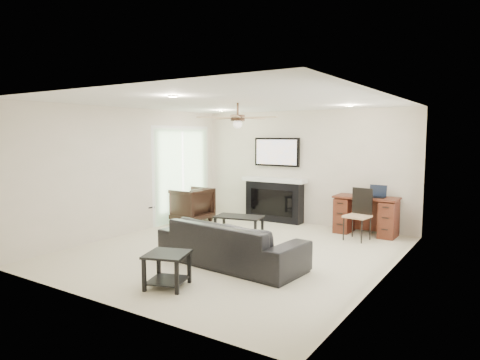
# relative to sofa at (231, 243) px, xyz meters

# --- Properties ---
(room_shell) EXTENTS (5.50, 5.54, 2.52)m
(room_shell) POSITION_rel_sofa_xyz_m (-0.20, 0.76, 1.35)
(room_shell) COLOR beige
(room_shell) RESTS_ON ground
(sofa) EXTENTS (2.36, 1.08, 0.67)m
(sofa) POSITION_rel_sofa_xyz_m (0.00, 0.00, 0.00)
(sofa) COLOR black
(sofa) RESTS_ON ground
(armchair) EXTENTS (0.88, 0.85, 0.79)m
(armchair) POSITION_rel_sofa_xyz_m (-2.60, 2.15, 0.06)
(armchair) COLOR black
(armchair) RESTS_ON ground
(coffee_table) EXTENTS (0.98, 0.67, 0.40)m
(coffee_table) POSITION_rel_sofa_xyz_m (-0.90, 1.60, -0.14)
(coffee_table) COLOR black
(coffee_table) RESTS_ON ground
(end_table_near) EXTENTS (0.66, 0.66, 0.45)m
(end_table_near) POSITION_rel_sofa_xyz_m (-0.15, -1.25, -0.11)
(end_table_near) COLOR black
(end_table_near) RESTS_ON ground
(end_table_left) EXTENTS (0.56, 0.56, 0.45)m
(end_table_left) POSITION_rel_sofa_xyz_m (-3.15, 1.10, -0.11)
(end_table_left) COLOR black
(end_table_left) RESTS_ON ground
(fireplace_unit) EXTENTS (1.52, 0.34, 1.91)m
(fireplace_unit) POSITION_rel_sofa_xyz_m (-1.03, 3.26, 0.62)
(fireplace_unit) COLOR black
(fireplace_unit) RESTS_ON ground
(desk) EXTENTS (1.22, 0.56, 0.76)m
(desk) POSITION_rel_sofa_xyz_m (1.12, 3.10, 0.04)
(desk) COLOR #422110
(desk) RESTS_ON ground
(desk_chair) EXTENTS (0.48, 0.50, 0.97)m
(desk_chair) POSITION_rel_sofa_xyz_m (1.12, 2.55, 0.15)
(desk_chair) COLOR black
(desk_chair) RESTS_ON ground
(laptop) EXTENTS (0.33, 0.24, 0.23)m
(laptop) POSITION_rel_sofa_xyz_m (1.32, 3.08, 0.54)
(laptop) COLOR black
(laptop) RESTS_ON desk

